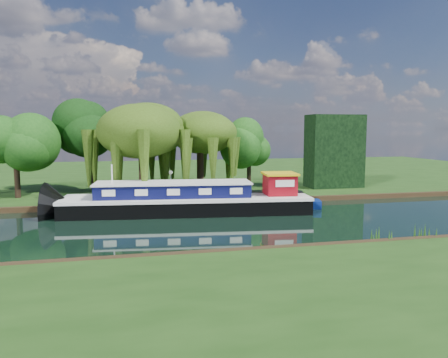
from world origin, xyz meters
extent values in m
plane|color=black|center=(0.00, 0.00, 0.00)|extent=(120.00, 120.00, 0.00)
cube|color=#17350E|center=(0.00, 34.00, 0.23)|extent=(120.00, 52.00, 0.45)
cube|color=black|center=(1.23, 4.81, 0.50)|extent=(20.35, 6.60, 1.33)
cube|color=silver|center=(1.23, 4.81, 1.28)|extent=(20.47, 6.70, 0.24)
cube|color=#0C0E3C|center=(0.13, 4.93, 1.94)|extent=(12.67, 4.54, 1.05)
cube|color=silver|center=(0.13, 4.93, 2.53)|extent=(12.91, 4.78, 0.13)
cube|color=maroon|center=(8.96, 3.96, 2.24)|extent=(2.70, 2.70, 1.67)
cube|color=gold|center=(8.96, 3.96, 3.16)|extent=(3.00, 3.00, 0.18)
cylinder|color=silver|center=(-4.73, 5.47, 2.74)|extent=(0.11, 0.11, 2.67)
cube|color=navy|center=(7.83, 5.99, 0.29)|extent=(10.70, 4.69, 0.80)
cube|color=navy|center=(7.83, 5.99, 1.02)|extent=(7.52, 3.37, 0.66)
cube|color=black|center=(7.83, 5.99, 1.40)|extent=(7.63, 3.48, 0.09)
cube|color=silver|center=(4.96, 6.12, 1.06)|extent=(0.52, 0.19, 0.28)
cube|color=silver|center=(6.74, 5.60, 1.06)|extent=(0.52, 0.19, 0.28)
cube|color=silver|center=(8.53, 5.08, 1.06)|extent=(0.52, 0.19, 0.28)
cube|color=silver|center=(10.31, 4.55, 1.06)|extent=(0.52, 0.19, 0.28)
imported|color=silver|center=(12.55, 7.24, 0.00)|extent=(2.18, 1.95, 1.05)
cylinder|color=black|center=(-2.09, 11.25, 2.96)|extent=(0.65, 0.65, 5.02)
ellipsoid|color=#2F440E|center=(-2.09, 11.25, 6.58)|extent=(7.01, 7.01, 4.53)
cylinder|color=black|center=(3.73, 12.92, 2.67)|extent=(0.63, 0.63, 4.45)
ellipsoid|color=#2F440E|center=(3.73, 12.92, 5.88)|extent=(6.07, 6.07, 3.92)
cylinder|color=black|center=(-13.61, 13.63, 3.36)|extent=(0.51, 0.51, 5.82)
ellipsoid|color=#154411|center=(-13.61, 13.63, 5.74)|extent=(4.76, 4.76, 4.76)
cylinder|color=black|center=(-6.91, 17.57, 3.78)|extent=(0.61, 0.61, 6.66)
ellipsoid|color=black|center=(-6.91, 17.57, 6.50)|extent=(5.33, 5.33, 5.33)
cylinder|color=black|center=(9.43, 14.90, 2.96)|extent=(0.42, 0.42, 5.02)
ellipsoid|color=#154411|center=(9.43, 14.90, 5.02)|extent=(4.02, 4.02, 4.02)
cube|color=black|center=(19.00, 14.00, 4.45)|extent=(6.00, 3.00, 8.00)
cylinder|color=silver|center=(0.50, 10.50, 1.55)|extent=(0.10, 0.10, 2.20)
sphere|color=white|center=(0.50, 10.50, 2.83)|extent=(0.36, 0.36, 0.36)
cylinder|color=silver|center=(-10.00, 8.40, 0.95)|extent=(0.16, 0.16, 1.00)
cylinder|color=silver|center=(-4.00, 8.40, 0.95)|extent=(0.16, 0.16, 1.00)
cylinder|color=silver|center=(3.00, 8.40, 0.95)|extent=(0.16, 0.16, 1.00)
cylinder|color=silver|center=(9.00, 8.40, 0.95)|extent=(0.16, 0.16, 1.00)
cone|color=#214913|center=(14.00, -7.60, 0.55)|extent=(1.20, 1.20, 1.10)
cone|color=#214913|center=(11.00, -7.70, 0.55)|extent=(1.20, 1.20, 1.10)
camera|label=1|loc=(-3.72, -30.43, 6.91)|focal=35.00mm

